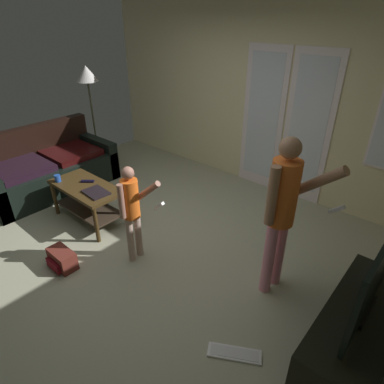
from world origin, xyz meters
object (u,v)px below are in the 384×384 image
at_px(flat_screen_tv, 376,277).
at_px(person_child, 132,207).
at_px(cup_near_edge, 58,178).
at_px(loose_keyboard, 234,353).
at_px(coffee_table, 87,195).
at_px(person_adult, 283,206).
at_px(floor_lamp, 87,78).
at_px(laptop_closed, 96,192).
at_px(backpack, 62,259).
at_px(leather_couch, 47,170).
at_px(tv_stand, 355,334).
at_px(tv_remote_black, 87,181).

distance_m(flat_screen_tv, person_child, 2.27).
bearing_deg(cup_near_edge, loose_keyboard, -4.04).
bearing_deg(coffee_table, person_adult, 11.60).
height_order(floor_lamp, laptop_closed, floor_lamp).
xyz_separation_m(flat_screen_tv, floor_lamp, (-4.93, 1.02, 0.65)).
bearing_deg(cup_near_edge, person_child, 2.58).
relative_size(backpack, laptop_closed, 1.05).
height_order(leather_couch, person_adult, person_adult).
height_order(coffee_table, laptop_closed, laptop_closed).
relative_size(flat_screen_tv, loose_keyboard, 2.41).
distance_m(tv_stand, backpack, 2.91).
relative_size(tv_stand, flat_screen_tv, 1.28).
bearing_deg(backpack, coffee_table, 127.36).
xyz_separation_m(person_adult, loose_keyboard, (0.16, -0.88, -0.95)).
xyz_separation_m(backpack, cup_near_edge, (-0.94, 0.57, 0.46)).
bearing_deg(cup_near_edge, backpack, -31.38).
xyz_separation_m(coffee_table, laptop_closed, (0.27, -0.03, 0.15)).
height_order(person_adult, loose_keyboard, person_adult).
distance_m(coffee_table, tv_stand, 3.32).
bearing_deg(backpack, laptop_closed, 112.70).
bearing_deg(coffee_table, loose_keyboard, -8.31).
xyz_separation_m(person_child, loose_keyboard, (1.54, -0.27, -0.67)).
xyz_separation_m(floor_lamp, loose_keyboard, (4.23, -1.65, -1.48)).
bearing_deg(laptop_closed, coffee_table, 178.23).
height_order(flat_screen_tv, person_adult, person_adult).
bearing_deg(leather_couch, floor_lamp, 106.96).
bearing_deg(leather_couch, coffee_table, -4.80).
xyz_separation_m(leather_couch, loose_keyboard, (3.88, -0.49, -0.30)).
xyz_separation_m(floor_lamp, backpack, (2.20, -2.01, -1.39)).
xyz_separation_m(person_child, floor_lamp, (-2.69, 1.37, 0.81)).
xyz_separation_m(leather_couch, flat_screen_tv, (4.58, 0.14, 0.53)).
bearing_deg(flat_screen_tv, person_child, -171.02).
bearing_deg(floor_lamp, leather_couch, -73.04).
bearing_deg(leather_couch, tv_stand, 1.73).
relative_size(person_child, laptop_closed, 3.49).
relative_size(coffee_table, person_child, 0.92).
distance_m(loose_keyboard, tv_remote_black, 2.75).
relative_size(flat_screen_tv, person_child, 0.95).
distance_m(leather_couch, tv_remote_black, 1.23).
relative_size(floor_lamp, backpack, 4.97).
height_order(loose_keyboard, cup_near_edge, cup_near_edge).
xyz_separation_m(loose_keyboard, cup_near_edge, (-2.97, 0.21, 0.55)).
distance_m(person_child, cup_near_edge, 1.44).
height_order(person_child, tv_remote_black, person_child).
bearing_deg(laptop_closed, tv_stand, 9.09).
bearing_deg(coffee_table, leather_couch, 175.20).
xyz_separation_m(coffee_table, flat_screen_tv, (3.30, 0.25, 0.46)).
xyz_separation_m(tv_stand, person_adult, (-0.87, 0.26, 0.72)).
relative_size(leather_couch, laptop_closed, 5.94).
xyz_separation_m(tv_stand, loose_keyboard, (-0.71, -0.63, -0.23)).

